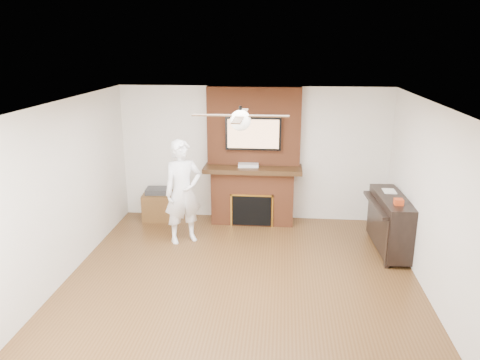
# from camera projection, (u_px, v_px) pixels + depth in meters

# --- Properties ---
(room_shell) EXTENTS (5.36, 5.86, 2.86)m
(room_shell) POSITION_uv_depth(u_px,v_px,m) (240.00, 202.00, 6.11)
(room_shell) COLOR #4D3016
(room_shell) RESTS_ON ground
(fireplace) EXTENTS (1.78, 0.64, 2.50)m
(fireplace) POSITION_uv_depth(u_px,v_px,m) (253.00, 170.00, 8.61)
(fireplace) COLOR brown
(fireplace) RESTS_ON ground
(tv) EXTENTS (1.00, 0.08, 0.60)m
(tv) POSITION_uv_depth(u_px,v_px,m) (253.00, 134.00, 8.38)
(tv) COLOR black
(tv) RESTS_ON fireplace
(ceiling_fan) EXTENTS (1.21, 1.21, 0.31)m
(ceiling_fan) POSITION_uv_depth(u_px,v_px,m) (240.00, 120.00, 5.80)
(ceiling_fan) COLOR black
(ceiling_fan) RESTS_ON room_shell
(person) EXTENTS (0.77, 0.69, 1.75)m
(person) POSITION_uv_depth(u_px,v_px,m) (183.00, 192.00, 7.74)
(person) COLOR white
(person) RESTS_ON ground
(side_table) EXTENTS (0.57, 0.57, 0.61)m
(side_table) POSITION_uv_depth(u_px,v_px,m) (158.00, 205.00, 8.91)
(side_table) COLOR #543618
(side_table) RESTS_ON ground
(piano) EXTENTS (0.59, 1.42, 1.00)m
(piano) POSITION_uv_depth(u_px,v_px,m) (390.00, 222.00, 7.49)
(piano) COLOR black
(piano) RESTS_ON ground
(cable_box) EXTENTS (0.38, 0.23, 0.05)m
(cable_box) POSITION_uv_depth(u_px,v_px,m) (248.00, 165.00, 8.50)
(cable_box) COLOR silver
(cable_box) RESTS_ON fireplace
(candle_orange) EXTENTS (0.07, 0.07, 0.11)m
(candle_orange) POSITION_uv_depth(u_px,v_px,m) (248.00, 222.00, 8.65)
(candle_orange) COLOR red
(candle_orange) RESTS_ON ground
(candle_green) EXTENTS (0.07, 0.07, 0.09)m
(candle_green) POSITION_uv_depth(u_px,v_px,m) (249.00, 221.00, 8.72)
(candle_green) COLOR #408A37
(candle_green) RESTS_ON ground
(candle_cream) EXTENTS (0.08, 0.08, 0.12)m
(candle_cream) POSITION_uv_depth(u_px,v_px,m) (258.00, 221.00, 8.67)
(candle_cream) COLOR beige
(candle_cream) RESTS_ON ground
(candle_blue) EXTENTS (0.06, 0.06, 0.08)m
(candle_blue) POSITION_uv_depth(u_px,v_px,m) (265.00, 223.00, 8.65)
(candle_blue) COLOR #35419F
(candle_blue) RESTS_ON ground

